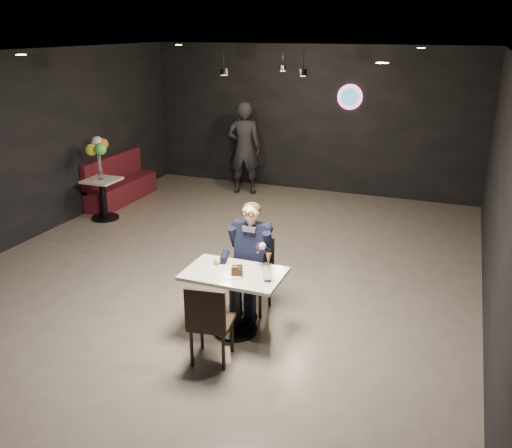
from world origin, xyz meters
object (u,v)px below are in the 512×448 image
at_px(main_table, 234,302).
at_px(balloon_vase, 101,175).
at_px(booth_bench, 121,179).
at_px(side_table, 104,200).
at_px(passerby, 244,148).
at_px(chair_far, 252,276).
at_px(chair_near, 212,320).
at_px(sundae_glass, 267,272).
at_px(seated_man, 252,256).

xyz_separation_m(main_table, balloon_vase, (-3.76, 2.73, 0.45)).
distance_m(booth_bench, side_table, 1.05).
height_order(main_table, passerby, passerby).
height_order(main_table, chair_far, chair_far).
distance_m(chair_near, sundae_glass, 0.78).
bearing_deg(main_table, chair_near, -90.00).
bearing_deg(balloon_vase, chair_near, -41.50).
bearing_deg(main_table, passerby, 111.13).
height_order(seated_man, passerby, passerby).
distance_m(seated_man, balloon_vase, 4.35).
height_order(chair_far, chair_near, same).
distance_m(side_table, passerby, 3.08).
bearing_deg(chair_near, balloon_vase, 129.79).
bearing_deg(passerby, main_table, 98.61).
distance_m(sundae_glass, passerby, 5.78).
height_order(side_table, passerby, passerby).
bearing_deg(sundae_glass, passerby, 114.77).
xyz_separation_m(side_table, passerby, (1.76, 2.46, 0.61)).
xyz_separation_m(chair_far, seated_man, (0.00, 0.00, 0.26)).
xyz_separation_m(sundae_glass, balloon_vase, (-4.18, 2.80, -0.03)).
relative_size(side_table, passerby, 0.37).
height_order(sundae_glass, balloon_vase, sundae_glass).
relative_size(chair_near, booth_bench, 0.50).
relative_size(chair_far, chair_near, 1.00).
height_order(chair_near, side_table, chair_near).
xyz_separation_m(seated_man, sundae_glass, (0.42, -0.61, 0.13)).
distance_m(chair_far, seated_man, 0.26).
bearing_deg(chair_far, main_table, -90.00).
relative_size(chair_far, seated_man, 0.64).
bearing_deg(booth_bench, chair_far, -38.07).
bearing_deg(main_table, seated_man, 90.00).
height_order(sundae_glass, booth_bench, sundae_glass).
relative_size(main_table, balloon_vase, 7.58).
height_order(sundae_glass, passerby, passerby).
bearing_deg(chair_near, chair_far, 81.30).
bearing_deg(sundae_glass, balloon_vase, 146.23).
height_order(seated_man, side_table, seated_man).
bearing_deg(booth_bench, seated_man, -38.07).
bearing_deg(passerby, chair_far, 100.86).
xyz_separation_m(main_table, booth_bench, (-4.06, 3.73, 0.09)).
height_order(chair_far, sundae_glass, sundae_glass).
distance_m(chair_near, passerby, 6.14).
xyz_separation_m(chair_near, passerby, (-2.00, 5.78, 0.50)).
xyz_separation_m(main_table, side_table, (-3.76, 2.73, -0.02)).
relative_size(chair_far, side_table, 1.30).
height_order(booth_bench, balloon_vase, booth_bench).
bearing_deg(main_table, balloon_vase, 144.02).
relative_size(main_table, sundae_glass, 5.56).
xyz_separation_m(chair_near, balloon_vase, (-3.76, 3.33, 0.36)).
bearing_deg(side_table, main_table, -35.98).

